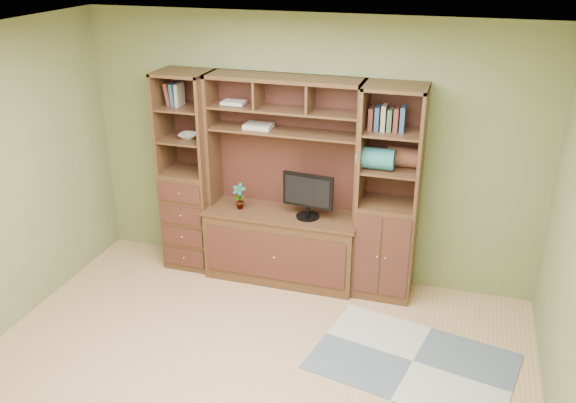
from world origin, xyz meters
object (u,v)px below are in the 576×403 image
(left_tower, at_px, (189,172))
(monitor, at_px, (308,188))
(right_tower, at_px, (389,195))
(center_hutch, at_px, (282,185))

(left_tower, distance_m, monitor, 1.27)
(right_tower, bearing_deg, left_tower, 180.00)
(left_tower, bearing_deg, center_hutch, -2.29)
(center_hutch, bearing_deg, left_tower, 177.71)
(right_tower, height_order, monitor, right_tower)
(left_tower, distance_m, right_tower, 2.02)
(left_tower, bearing_deg, right_tower, 0.00)
(center_hutch, xyz_separation_m, left_tower, (-1.00, 0.04, 0.00))
(monitor, bearing_deg, center_hutch, 178.62)
(left_tower, xyz_separation_m, right_tower, (2.02, 0.00, 0.00))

